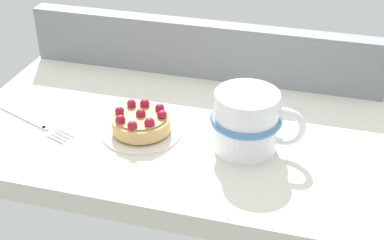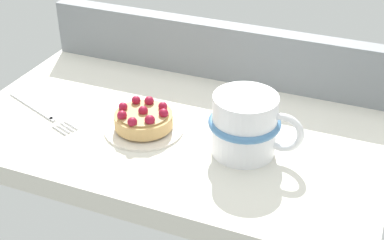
% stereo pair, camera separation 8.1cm
% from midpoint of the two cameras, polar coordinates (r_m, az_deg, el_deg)
% --- Properties ---
extents(ground_plane, '(0.66, 0.40, 0.03)m').
position_cam_midpoint_polar(ground_plane, '(0.87, -4.66, -1.53)').
color(ground_plane, silver).
extents(window_rail_back, '(0.65, 0.03, 0.10)m').
position_cam_midpoint_polar(window_rail_back, '(0.99, -1.31, 7.33)').
color(window_rail_back, gray).
rests_on(window_rail_back, ground_plane).
extents(dessert_plate, '(0.12, 0.12, 0.01)m').
position_cam_midpoint_polar(dessert_plate, '(0.85, -7.99, -1.21)').
color(dessert_plate, silver).
rests_on(dessert_plate, ground_plane).
extents(raspberry_tart, '(0.09, 0.09, 0.04)m').
position_cam_midpoint_polar(raspberry_tart, '(0.84, -8.08, -0.20)').
color(raspberry_tart, tan).
rests_on(raspberry_tart, dessert_plate).
extents(coffee_mug, '(0.14, 0.10, 0.09)m').
position_cam_midpoint_polar(coffee_mug, '(0.78, 2.89, -0.23)').
color(coffee_mug, white).
rests_on(coffee_mug, ground_plane).
extents(dessert_fork, '(0.17, 0.08, 0.01)m').
position_cam_midpoint_polar(dessert_fork, '(0.92, -18.86, -0.17)').
color(dessert_fork, silver).
rests_on(dessert_fork, ground_plane).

